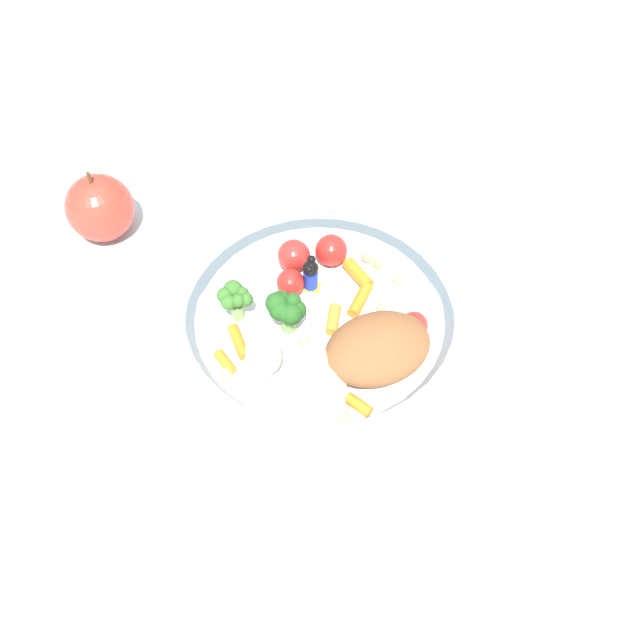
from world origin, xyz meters
TOP-DOWN VIEW (x-y plane):
  - ground_plane at (0.00, 0.00)m, footprint 2.40×2.40m
  - food_container at (-0.01, 0.01)m, footprint 0.25×0.25m
  - loose_apple at (-0.25, 0.12)m, footprint 0.07×0.07m
  - folded_napkin at (0.19, -0.04)m, footprint 0.18×0.18m

SIDE VIEW (x-z plane):
  - ground_plane at x=0.00m, z-range 0.00..0.00m
  - folded_napkin at x=0.19m, z-range 0.00..0.01m
  - food_container at x=-0.01m, z-range 0.00..0.06m
  - loose_apple at x=-0.25m, z-range -0.01..0.07m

